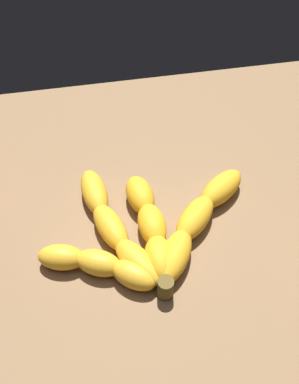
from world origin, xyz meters
The scene contains 2 objects.
ground_plane centered at (0.00, 0.00, -1.84)cm, with size 96.28×59.00×3.69cm, color brown.
banana_bunch centered at (1.04, 3.86, 1.76)cm, with size 30.37×21.21×3.67cm.
Camera 1 is at (6.34, 36.93, 52.84)cm, focal length 43.51 mm.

